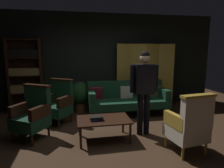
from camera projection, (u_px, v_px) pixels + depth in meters
ground_plane at (120, 138)px, 3.87m from camera, size 10.00×10.00×0.00m
back_wall at (102, 61)px, 6.00m from camera, size 7.20×0.10×2.80m
folding_screen at (145, 74)px, 5.99m from camera, size 1.74×0.33×1.90m
bookshelf at (26, 74)px, 5.40m from camera, size 0.90×0.32×2.05m
velvet_couch at (127, 97)px, 5.30m from camera, size 2.12×0.78×0.88m
coffee_table at (104, 121)px, 3.74m from camera, size 1.00×0.64×0.42m
armchair_gilt_accent at (189, 125)px, 3.25m from camera, size 0.66×0.65×1.04m
armchair_wing_left at (58, 103)px, 4.61m from camera, size 0.80×0.80×1.04m
armchair_wing_right at (32, 114)px, 3.83m from camera, size 0.80×0.80×1.04m
standing_figure at (144, 85)px, 3.89m from camera, size 0.59×0.24×1.70m
potted_plant at (80, 95)px, 5.45m from camera, size 0.56×0.56×0.85m
book_navy_cloth at (96, 119)px, 3.67m from camera, size 0.24×0.20×0.03m
book_black_cloth at (96, 117)px, 3.66m from camera, size 0.24×0.15×0.04m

